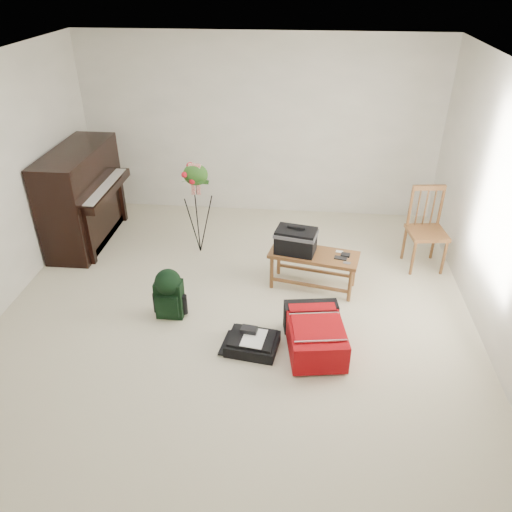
# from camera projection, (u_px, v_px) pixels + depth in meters

# --- Properties ---
(floor) EXTENTS (5.00, 5.50, 0.01)m
(floor) POSITION_uv_depth(u_px,v_px,m) (234.00, 322.00, 5.23)
(floor) COLOR beige
(floor) RESTS_ON ground
(ceiling) EXTENTS (5.00, 5.50, 0.01)m
(ceiling) POSITION_uv_depth(u_px,v_px,m) (227.00, 73.00, 3.95)
(ceiling) COLOR white
(ceiling) RESTS_ON wall_back
(wall_back) EXTENTS (5.00, 0.04, 2.50)m
(wall_back) POSITION_uv_depth(u_px,v_px,m) (259.00, 128.00, 6.94)
(wall_back) COLOR beige
(wall_back) RESTS_ON floor
(piano) EXTENTS (0.71, 1.50, 1.25)m
(piano) POSITION_uv_depth(u_px,v_px,m) (83.00, 198.00, 6.47)
(piano) COLOR black
(piano) RESTS_ON floor
(bench) EXTENTS (1.05, 0.59, 0.76)m
(bench) POSITION_uv_depth(u_px,v_px,m) (301.00, 246.00, 5.52)
(bench) COLOR brown
(bench) RESTS_ON floor
(dining_chair) EXTENTS (0.48, 0.48, 1.00)m
(dining_chair) POSITION_uv_depth(u_px,v_px,m) (427.00, 230.00, 5.97)
(dining_chair) COLOR brown
(dining_chair) RESTS_ON floor
(red_suitcase) EXTENTS (0.62, 0.84, 0.33)m
(red_suitcase) POSITION_uv_depth(u_px,v_px,m) (315.00, 331.00, 4.83)
(red_suitcase) COLOR #A60A07
(red_suitcase) RESTS_ON floor
(black_duffel) EXTENTS (0.53, 0.45, 0.20)m
(black_duffel) POSITION_uv_depth(u_px,v_px,m) (252.00, 343.00, 4.84)
(black_duffel) COLOR black
(black_duffel) RESTS_ON floor
(green_backpack) EXTENTS (0.28, 0.27, 0.56)m
(green_backpack) POSITION_uv_depth(u_px,v_px,m) (169.00, 291.00, 5.17)
(green_backpack) COLOR black
(green_backpack) RESTS_ON floor
(flower_stand) EXTENTS (0.44, 0.44, 1.23)m
(flower_stand) POSITION_uv_depth(u_px,v_px,m) (198.00, 209.00, 6.19)
(flower_stand) COLOR black
(flower_stand) RESTS_ON floor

